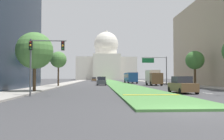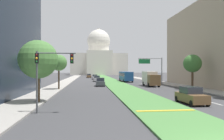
# 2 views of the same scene
# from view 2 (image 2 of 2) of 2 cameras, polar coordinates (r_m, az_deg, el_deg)

# --- Properties ---
(ground_plane) EXTENTS (302.99, 302.99, 0.00)m
(ground_plane) POSITION_cam_2_polar(r_m,az_deg,el_deg) (77.57, -1.35, -2.53)
(ground_plane) COLOR #3D3D3F
(grass_median) EXTENTS (5.65, 123.95, 0.14)m
(grass_median) POSITION_cam_2_polar(r_m,az_deg,el_deg) (70.71, -0.88, -2.74)
(grass_median) COLOR #4C8442
(grass_median) RESTS_ON ground_plane
(median_curb_nose) EXTENTS (5.09, 0.50, 0.04)m
(median_curb_nose) POSITION_cam_2_polar(r_m,az_deg,el_deg) (18.86, 14.28, -10.58)
(median_curb_nose) COLOR gold
(median_curb_nose) RESTS_ON grass_median
(lane_dashes_right) EXTENTS (0.16, 34.82, 0.01)m
(lane_dashes_right) POSITION_cam_2_polar(r_m,az_deg,el_deg) (41.07, 13.20, -4.95)
(lane_dashes_right) COLOR silver
(lane_dashes_right) RESTS_ON ground_plane
(sidewalk_left) EXTENTS (4.00, 123.95, 0.15)m
(sidewalk_left) POSITION_cam_2_polar(r_m,az_deg,el_deg) (63.91, -12.31, -3.05)
(sidewalk_left) COLOR #9E9991
(sidewalk_left) RESTS_ON ground_plane
(sidewalk_right) EXTENTS (4.00, 123.95, 0.15)m
(sidewalk_right) POSITION_cam_2_polar(r_m,az_deg,el_deg) (66.55, 11.19, -2.92)
(sidewalk_right) COLOR #9E9991
(sidewalk_right) RESTS_ON ground_plane
(capitol_building) EXTENTS (37.23, 25.24, 31.88)m
(capitol_building) POSITION_cam_2_polar(r_m,az_deg,el_deg) (145.69, -3.59, 3.29)
(capitol_building) COLOR silver
(capitol_building) RESTS_ON ground_plane
(traffic_light_near_left) EXTENTS (3.34, 0.35, 5.20)m
(traffic_light_near_left) POSITION_cam_2_polar(r_m,az_deg,el_deg) (18.51, -17.09, 0.53)
(traffic_light_near_left) COLOR #515456
(traffic_light_near_left) RESTS_ON ground_plane
(overhead_guide_sign) EXTENTS (5.89, 0.20, 6.50)m
(overhead_guide_sign) POSITION_cam_2_polar(r_m,az_deg,el_deg) (51.86, 10.99, 1.27)
(overhead_guide_sign) COLOR #515456
(overhead_guide_sign) RESTS_ON ground_plane
(street_tree_left_near) EXTENTS (4.20, 4.20, 6.87)m
(street_tree_left_near) POSITION_cam_2_polar(r_m,az_deg,el_deg) (24.39, -19.29, 2.69)
(street_tree_left_near) COLOR #4C3823
(street_tree_left_near) RESTS_ON ground_plane
(street_tree_left_mid) EXTENTS (2.92, 2.92, 6.33)m
(street_tree_left_mid) POSITION_cam_2_polar(r_m,az_deg,el_deg) (39.03, -14.17, 1.88)
(street_tree_left_mid) COLOR #4C3823
(street_tree_left_mid) RESTS_ON ground_plane
(street_tree_right_mid) EXTENTS (3.31, 3.31, 6.42)m
(street_tree_right_mid) POSITION_cam_2_polar(r_m,az_deg,el_deg) (41.71, 20.88, 1.61)
(street_tree_right_mid) COLOR #4C3823
(street_tree_right_mid) RESTS_ON ground_plane
(sedan_lead_stopped) EXTENTS (1.96, 4.35, 1.82)m
(sedan_lead_stopped) POSITION_cam_2_polar(r_m,az_deg,el_deg) (24.24, 20.57, -6.54)
(sedan_lead_stopped) COLOR brown
(sedan_lead_stopped) RESTS_ON ground_plane
(sedan_midblock) EXTENTS (2.13, 4.42, 1.83)m
(sedan_midblock) POSITION_cam_2_polar(r_m,az_deg,el_deg) (46.54, -3.15, -3.30)
(sedan_midblock) COLOR #4C5156
(sedan_midblock) RESTS_ON ground_plane
(sedan_distant) EXTENTS (2.04, 4.60, 1.79)m
(sedan_distant) POSITION_cam_2_polar(r_m,az_deg,el_deg) (63.86, -4.12, -2.36)
(sedan_distant) COLOR #BCBCC1
(sedan_distant) RESTS_ON ground_plane
(sedan_far_horizon) EXTENTS (1.97, 4.67, 1.73)m
(sedan_far_horizon) POSITION_cam_2_polar(r_m,az_deg,el_deg) (78.40, -4.65, -1.91)
(sedan_far_horizon) COLOR #BCBCC1
(sedan_far_horizon) RESTS_ON ground_plane
(sedan_very_far) EXTENTS (2.08, 4.75, 1.71)m
(sedan_very_far) POSITION_cam_2_polar(r_m,az_deg,el_deg) (92.06, -6.28, -1.60)
(sedan_very_far) COLOR brown
(sedan_very_far) RESTS_ON ground_plane
(box_truck_delivery) EXTENTS (2.40, 6.40, 3.20)m
(box_truck_delivery) POSITION_cam_2_polar(r_m,az_deg,el_deg) (46.71, 10.39, -2.27)
(box_truck_delivery) COLOR brown
(box_truck_delivery) RESTS_ON ground_plane
(city_bus) EXTENTS (2.62, 11.00, 2.95)m
(city_bus) POSITION_cam_2_polar(r_m,az_deg,el_deg) (63.28, 3.72, -1.54)
(city_bus) COLOR #1E4C8C
(city_bus) RESTS_ON ground_plane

